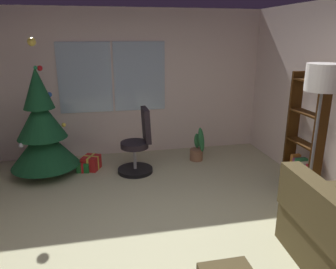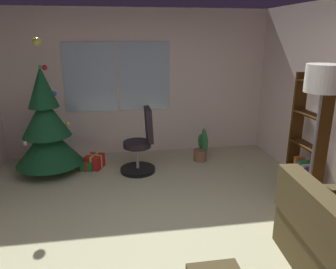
% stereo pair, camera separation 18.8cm
% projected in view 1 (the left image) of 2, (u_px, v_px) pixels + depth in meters
% --- Properties ---
extents(ground_plane, '(4.70, 6.06, 0.10)m').
position_uv_depth(ground_plane, '(169.00, 256.00, 3.34)').
color(ground_plane, '#C0BE94').
extents(wall_back_with_windows, '(4.70, 0.12, 2.57)m').
position_uv_depth(wall_back_with_windows, '(132.00, 83.00, 5.81)').
color(wall_back_with_windows, silver).
rests_on(wall_back_with_windows, ground_plane).
extents(holiday_tree, '(1.03, 1.03, 2.09)m').
position_uv_depth(holiday_tree, '(42.00, 132.00, 4.94)').
color(holiday_tree, '#4C331E').
rests_on(holiday_tree, ground_plane).
extents(gift_box_red, '(0.33, 0.35, 0.24)m').
position_uv_depth(gift_box_red, '(91.00, 163.00, 5.32)').
color(gift_box_red, red).
rests_on(gift_box_red, ground_plane).
extents(gift_box_green, '(0.25, 0.28, 0.16)m').
position_uv_depth(gift_box_green, '(84.00, 166.00, 5.28)').
color(gift_box_green, '#1E722D').
rests_on(gift_box_green, ground_plane).
extents(office_chair, '(0.56, 0.56, 1.04)m').
position_uv_depth(office_chair, '(138.00, 148.00, 5.14)').
color(office_chair, black).
rests_on(office_chair, ground_plane).
extents(bookshelf, '(0.18, 0.64, 1.64)m').
position_uv_depth(bookshelf, '(304.00, 141.00, 4.48)').
color(bookshelf, '#391E08').
rests_on(bookshelf, ground_plane).
extents(floor_lamp, '(0.36, 0.36, 1.85)m').
position_uv_depth(floor_lamp, '(322.00, 90.00, 3.34)').
color(floor_lamp, slate).
rests_on(floor_lamp, ground_plane).
extents(potted_plant, '(0.33, 0.47, 0.62)m').
position_uv_depth(potted_plant, '(198.00, 148.00, 5.70)').
color(potted_plant, '#936549').
rests_on(potted_plant, ground_plane).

